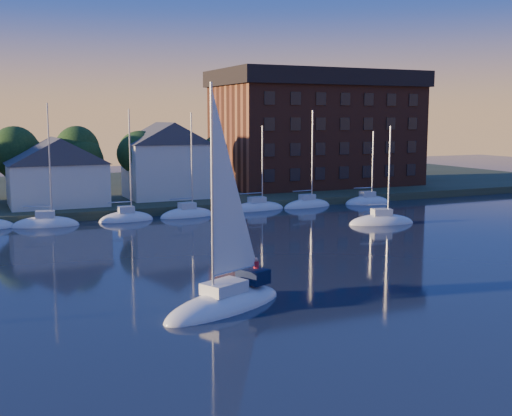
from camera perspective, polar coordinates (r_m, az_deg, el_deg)
ground at (r=29.46m, az=11.18°, el=-14.91°), size 260.00×260.00×0.00m
shoreline_land at (r=98.87m, az=-15.07°, el=1.15°), size 160.00×50.00×2.00m
wooden_dock at (r=76.47m, az=-12.17°, el=-0.71°), size 120.00×3.00×1.00m
clubhouse_centre at (r=79.77m, az=-17.28°, el=3.18°), size 11.55×8.40×8.08m
clubhouse_east at (r=84.56m, az=-8.02°, el=4.31°), size 10.50×8.40×9.80m
condo_block at (r=100.25m, az=5.42°, el=7.10°), size 31.00×17.00×17.40m
tree_line at (r=86.89m, az=-12.60°, el=5.07°), size 93.40×5.40×8.90m
moored_fleet at (r=72.79m, az=-14.73°, el=-1.15°), size 79.50×2.40×12.05m
hero_sailboat at (r=39.14m, az=-2.69°, el=-8.00°), size 9.76×6.57×14.51m
drifting_sailboat_right at (r=70.63m, az=11.08°, el=-1.32°), size 7.69×4.10×11.61m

